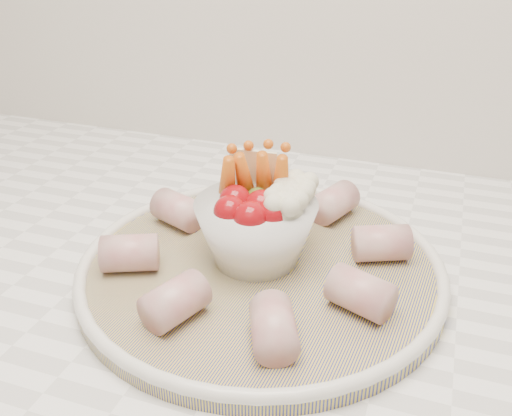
% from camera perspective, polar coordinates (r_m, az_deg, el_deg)
% --- Properties ---
extents(serving_platter, '(0.37, 0.37, 0.02)m').
position_cam_1_polar(serving_platter, '(0.55, 0.51, -5.91)').
color(serving_platter, navy).
rests_on(serving_platter, kitchen_counter).
extents(veggie_bowl, '(0.11, 0.11, 0.10)m').
position_cam_1_polar(veggie_bowl, '(0.53, 0.30, -1.26)').
color(veggie_bowl, white).
rests_on(veggie_bowl, serving_platter).
extents(cured_meat_rolls, '(0.28, 0.28, 0.03)m').
position_cam_1_polar(cured_meat_rolls, '(0.54, 0.48, -3.94)').
color(cured_meat_rolls, '#B45257').
rests_on(cured_meat_rolls, serving_platter).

